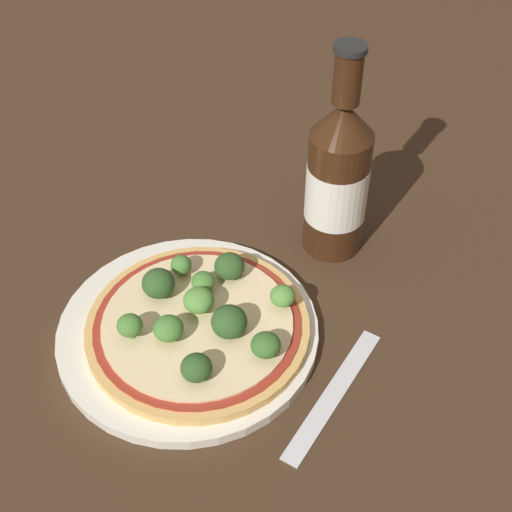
% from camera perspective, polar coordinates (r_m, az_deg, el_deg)
% --- Properties ---
extents(ground_plane, '(3.00, 3.00, 0.00)m').
position_cam_1_polar(ground_plane, '(0.74, -4.85, -5.64)').
color(ground_plane, '#3D2819').
extents(plate, '(0.26, 0.26, 0.01)m').
position_cam_1_polar(plate, '(0.73, -5.45, -6.01)').
color(plate, silver).
rests_on(plate, ground_plane).
extents(pizza, '(0.22, 0.22, 0.01)m').
position_cam_1_polar(pizza, '(0.72, -4.68, -5.58)').
color(pizza, tan).
rests_on(pizza, plate).
extents(broccoli_floret_0, '(0.03, 0.03, 0.03)m').
position_cam_1_polar(broccoli_floret_0, '(0.67, 0.78, -7.15)').
color(broccoli_floret_0, '#6B8E51').
rests_on(broccoli_floret_0, pizza).
extents(broccoli_floret_1, '(0.03, 0.03, 0.03)m').
position_cam_1_polar(broccoli_floret_1, '(0.74, -2.14, -0.82)').
color(broccoli_floret_1, '#6B8E51').
rests_on(broccoli_floret_1, pizza).
extents(broccoli_floret_2, '(0.04, 0.04, 0.03)m').
position_cam_1_polar(broccoli_floret_2, '(0.69, -2.15, -5.29)').
color(broccoli_floret_2, '#6B8E51').
rests_on(broccoli_floret_2, pizza).
extents(broccoli_floret_3, '(0.03, 0.03, 0.03)m').
position_cam_1_polar(broccoli_floret_3, '(0.66, -4.79, -8.90)').
color(broccoli_floret_3, '#6B8E51').
rests_on(broccoli_floret_3, pizza).
extents(broccoli_floret_4, '(0.02, 0.02, 0.02)m').
position_cam_1_polar(broccoli_floret_4, '(0.73, -4.26, -2.05)').
color(broccoli_floret_4, '#6B8E51').
rests_on(broccoli_floret_4, pizza).
extents(broccoli_floret_5, '(0.03, 0.03, 0.03)m').
position_cam_1_polar(broccoli_floret_5, '(0.69, -7.15, -5.72)').
color(broccoli_floret_5, '#6B8E51').
rests_on(broccoli_floret_5, pizza).
extents(broccoli_floret_6, '(0.03, 0.03, 0.02)m').
position_cam_1_polar(broccoli_floret_6, '(0.71, 2.14, -3.23)').
color(broccoli_floret_6, '#6B8E51').
rests_on(broccoli_floret_6, pizza).
extents(broccoli_floret_7, '(0.02, 0.02, 0.03)m').
position_cam_1_polar(broccoli_floret_7, '(0.69, -10.06, -5.51)').
color(broccoli_floret_7, '#6B8E51').
rests_on(broccoli_floret_7, pizza).
extents(broccoli_floret_8, '(0.03, 0.03, 0.03)m').
position_cam_1_polar(broccoli_floret_8, '(0.70, -4.75, -3.71)').
color(broccoli_floret_8, '#6B8E51').
rests_on(broccoli_floret_8, pizza).
extents(broccoli_floret_9, '(0.02, 0.02, 0.02)m').
position_cam_1_polar(broccoli_floret_9, '(0.75, -6.01, -0.71)').
color(broccoli_floret_9, '#6B8E51').
rests_on(broccoli_floret_9, pizza).
extents(broccoli_floret_10, '(0.03, 0.03, 0.03)m').
position_cam_1_polar(broccoli_floret_10, '(0.73, -7.62, -1.97)').
color(broccoli_floret_10, '#6B8E51').
rests_on(broccoli_floret_10, pizza).
extents(beer_bottle, '(0.07, 0.07, 0.25)m').
position_cam_1_polar(beer_bottle, '(0.77, 6.56, 6.23)').
color(beer_bottle, '#381E0F').
rests_on(beer_bottle, ground_plane).
extents(fork, '(0.02, 0.17, 0.00)m').
position_cam_1_polar(fork, '(0.69, 6.24, -10.87)').
color(fork, silver).
rests_on(fork, ground_plane).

